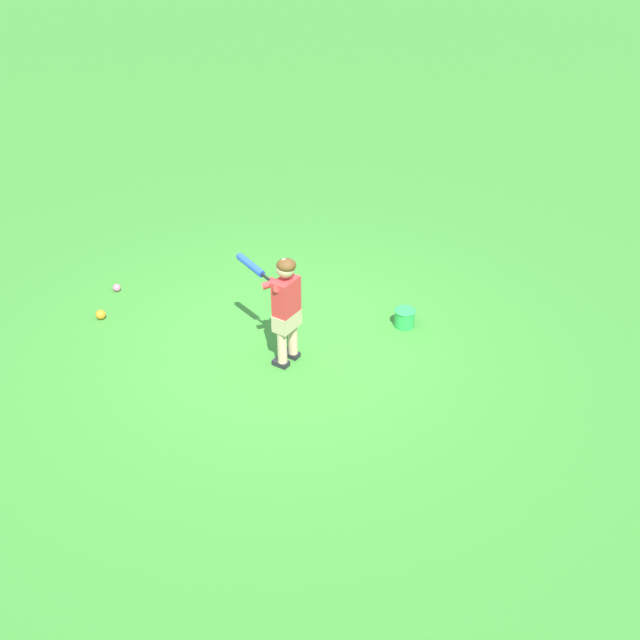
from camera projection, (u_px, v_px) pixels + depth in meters
ground_plane at (284, 343)px, 7.17m from camera, size 40.00×40.00×0.00m
child_batter at (284, 301)px, 6.59m from camera, size 0.66×0.59×1.08m
play_ball_near_batter at (117, 288)px, 8.00m from camera, size 0.08×0.08×0.08m
play_ball_by_bucket at (101, 315)px, 7.52m from camera, size 0.10×0.10×0.10m
toy_bucket at (405, 318)px, 7.38m from camera, size 0.22×0.22×0.19m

